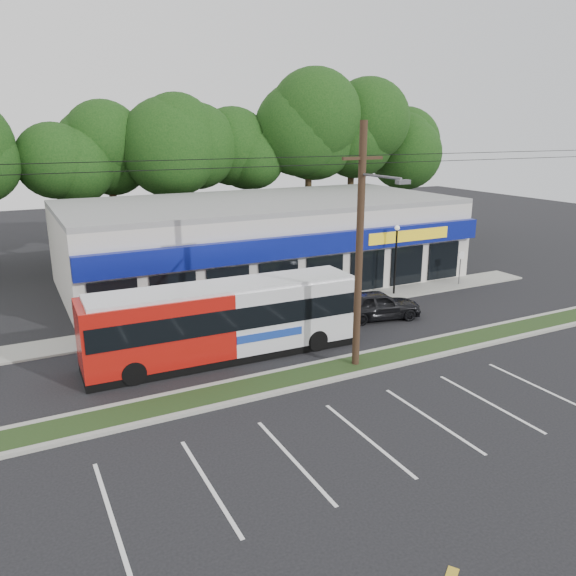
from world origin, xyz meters
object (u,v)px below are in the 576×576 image
(utility_pole, at_px, (357,241))
(pedestrian_b, at_px, (345,295))
(car_dark, at_px, (378,305))
(metrobus, at_px, (226,319))
(pedestrian_a, at_px, (295,312))
(sign_post, at_px, (461,262))
(lamp_post, at_px, (396,252))

(utility_pole, distance_m, pedestrian_b, 9.13)
(car_dark, xyz_separation_m, pedestrian_b, (-0.69, 2.11, 0.05))
(pedestrian_b, bearing_deg, metrobus, 25.19)
(pedestrian_b, bearing_deg, pedestrian_a, 23.71)
(utility_pole, xyz_separation_m, metrobus, (-4.26, 3.57, -3.67))
(sign_post, bearing_deg, car_dark, -160.95)
(utility_pole, bearing_deg, metrobus, 140.00)
(car_dark, bearing_deg, pedestrian_b, 29.77)
(utility_pole, height_order, metrobus, utility_pole)
(car_dark, distance_m, pedestrian_b, 2.22)
(lamp_post, bearing_deg, utility_pole, -136.05)
(utility_pole, distance_m, lamp_post, 11.67)
(pedestrian_a, bearing_deg, metrobus, -0.08)
(pedestrian_a, bearing_deg, car_dark, 148.35)
(car_dark, xyz_separation_m, pedestrian_a, (-4.55, 0.70, 0.10))
(lamp_post, distance_m, pedestrian_b, 4.71)
(lamp_post, relative_size, pedestrian_b, 2.57)
(lamp_post, xyz_separation_m, sign_post, (5.00, -0.23, -1.12))
(car_dark, distance_m, pedestrian_a, 4.61)
(pedestrian_b, bearing_deg, lamp_post, -162.28)
(metrobus, xyz_separation_m, pedestrian_b, (8.23, 3.25, -0.91))
(lamp_post, bearing_deg, pedestrian_b, -165.92)
(lamp_post, height_order, sign_post, lamp_post)
(utility_pole, relative_size, sign_post, 22.47)
(sign_post, relative_size, metrobus, 0.18)
(lamp_post, height_order, metrobus, lamp_post)
(utility_pole, relative_size, car_dark, 11.05)
(pedestrian_a, height_order, pedestrian_b, pedestrian_a)
(lamp_post, distance_m, sign_post, 5.13)
(sign_post, xyz_separation_m, pedestrian_b, (-9.20, -0.83, -0.73))
(metrobus, height_order, car_dark, metrobus)
(sign_post, bearing_deg, lamp_post, 177.42)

